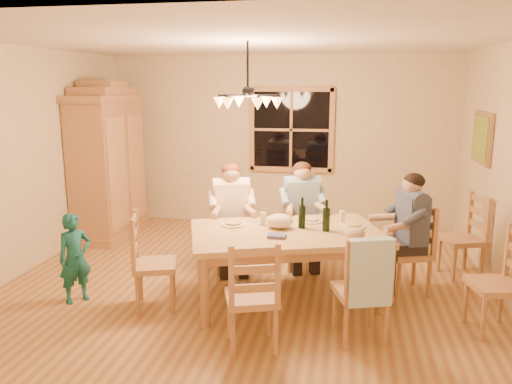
% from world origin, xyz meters
% --- Properties ---
extents(floor, '(5.50, 5.50, 0.00)m').
position_xyz_m(floor, '(0.00, 0.00, 0.00)').
color(floor, '#946235').
rests_on(floor, ground).
extents(ceiling, '(5.50, 5.00, 0.02)m').
position_xyz_m(ceiling, '(0.00, 0.00, 2.70)').
color(ceiling, white).
rests_on(ceiling, wall_back).
extents(wall_back, '(5.50, 0.02, 2.70)m').
position_xyz_m(wall_back, '(0.00, 2.50, 1.35)').
color(wall_back, '#C2B189').
rests_on(wall_back, floor).
extents(wall_left, '(0.02, 5.00, 2.70)m').
position_xyz_m(wall_left, '(-2.75, 0.00, 1.35)').
color(wall_left, '#C2B189').
rests_on(wall_left, floor).
extents(window, '(1.30, 0.06, 1.30)m').
position_xyz_m(window, '(0.20, 2.47, 1.55)').
color(window, black).
rests_on(window, wall_back).
extents(painting, '(0.06, 0.78, 0.64)m').
position_xyz_m(painting, '(2.71, 1.20, 1.60)').
color(painting, '#9C6A43').
rests_on(painting, wall_right).
extents(chandelier, '(0.77, 0.68, 0.71)m').
position_xyz_m(chandelier, '(-0.00, 0.00, 2.08)').
color(chandelier, black).
rests_on(chandelier, ceiling).
extents(armoire, '(0.66, 1.40, 2.30)m').
position_xyz_m(armoire, '(-2.42, 1.45, 1.06)').
color(armoire, '#9C6A43').
rests_on(armoire, floor).
extents(dining_table, '(2.23, 1.75, 0.76)m').
position_xyz_m(dining_table, '(0.49, -0.42, 0.66)').
color(dining_table, tan).
rests_on(dining_table, floor).
extents(chair_far_left, '(0.55, 0.54, 0.99)m').
position_xyz_m(chair_far_left, '(-0.27, 0.30, 0.30)').
color(chair_far_left, '#9D6A45').
rests_on(chair_far_left, floor).
extents(chair_far_right, '(0.55, 0.54, 0.99)m').
position_xyz_m(chair_far_right, '(0.56, 0.57, 0.30)').
color(chair_far_right, '#9D6A45').
rests_on(chair_far_right, floor).
extents(chair_near_left, '(0.55, 0.54, 0.99)m').
position_xyz_m(chair_near_left, '(0.32, -1.45, 0.30)').
color(chair_near_left, '#9D6A45').
rests_on(chair_near_left, floor).
extents(chair_near_right, '(0.55, 0.54, 0.99)m').
position_xyz_m(chair_near_right, '(1.24, -1.14, 0.30)').
color(chair_near_right, '#9D6A45').
rests_on(chair_near_right, floor).
extents(chair_end_left, '(0.54, 0.55, 0.99)m').
position_xyz_m(chair_end_left, '(-0.79, -0.85, 0.30)').
color(chair_end_left, '#9D6A45').
rests_on(chair_end_left, floor).
extents(chair_end_right, '(0.54, 0.55, 0.99)m').
position_xyz_m(chair_end_right, '(1.77, 0.01, 0.30)').
color(chair_end_right, '#9D6A45').
rests_on(chair_end_right, floor).
extents(adult_woman, '(0.49, 0.52, 0.87)m').
position_xyz_m(adult_woman, '(-0.27, 0.30, 0.84)').
color(adult_woman, '#F7E0BF').
rests_on(adult_woman, floor).
extents(adult_plaid_man, '(0.49, 0.52, 0.87)m').
position_xyz_m(adult_plaid_man, '(0.56, 0.57, 0.84)').
color(adult_plaid_man, teal).
rests_on(adult_plaid_man, floor).
extents(adult_slate_man, '(0.52, 0.49, 0.87)m').
position_xyz_m(adult_slate_man, '(1.77, 0.01, 0.84)').
color(adult_slate_man, '#404B66').
rests_on(adult_slate_man, floor).
extents(towel, '(0.39, 0.22, 0.58)m').
position_xyz_m(towel, '(1.30, -1.32, 0.70)').
color(towel, '#B9E5FB').
rests_on(towel, chair_near_right).
extents(wine_bottle_a, '(0.08, 0.08, 0.33)m').
position_xyz_m(wine_bottle_a, '(0.64, -0.29, 0.93)').
color(wine_bottle_a, black).
rests_on(wine_bottle_a, dining_table).
extents(wine_bottle_b, '(0.08, 0.08, 0.33)m').
position_xyz_m(wine_bottle_b, '(0.89, -0.35, 0.93)').
color(wine_bottle_b, black).
rests_on(wine_bottle_b, dining_table).
extents(plate_woman, '(0.26, 0.26, 0.02)m').
position_xyz_m(plate_woman, '(-0.10, -0.32, 0.77)').
color(plate_woman, white).
rests_on(plate_woman, dining_table).
extents(plate_plaid, '(0.26, 0.26, 0.02)m').
position_xyz_m(plate_plaid, '(0.71, -0.02, 0.77)').
color(plate_plaid, white).
rests_on(plate_plaid, dining_table).
extents(plate_slate, '(0.26, 0.26, 0.02)m').
position_xyz_m(plate_slate, '(1.17, -0.15, 0.77)').
color(plate_slate, white).
rests_on(plate_slate, dining_table).
extents(wine_glass_a, '(0.06, 0.06, 0.14)m').
position_xyz_m(wine_glass_a, '(0.22, -0.26, 0.83)').
color(wine_glass_a, silver).
rests_on(wine_glass_a, dining_table).
extents(wine_glass_b, '(0.06, 0.06, 0.14)m').
position_xyz_m(wine_glass_b, '(1.05, -0.02, 0.83)').
color(wine_glass_b, silver).
rests_on(wine_glass_b, dining_table).
extents(cap, '(0.20, 0.20, 0.11)m').
position_xyz_m(cap, '(1.18, -0.57, 0.82)').
color(cap, tan).
rests_on(cap, dining_table).
extents(napkin, '(0.22, 0.19, 0.03)m').
position_xyz_m(napkin, '(0.43, -0.67, 0.78)').
color(napkin, '#4B568A').
rests_on(napkin, dining_table).
extents(cloth_bundle, '(0.28, 0.22, 0.15)m').
position_xyz_m(cloth_bundle, '(0.41, -0.34, 0.84)').
color(cloth_bundle, beige).
rests_on(cloth_bundle, dining_table).
extents(child, '(0.39, 0.41, 0.95)m').
position_xyz_m(child, '(-1.67, -0.86, 0.48)').
color(child, '#176268').
rests_on(child, floor).
extents(chair_spare_front, '(0.50, 0.52, 0.99)m').
position_xyz_m(chair_spare_front, '(2.45, -0.79, 0.30)').
color(chair_spare_front, '#9D6A45').
rests_on(chair_spare_front, floor).
extents(chair_spare_back, '(0.53, 0.55, 0.99)m').
position_xyz_m(chair_spare_back, '(2.45, 0.61, 0.30)').
color(chair_spare_back, '#9D6A45').
rests_on(chair_spare_back, floor).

